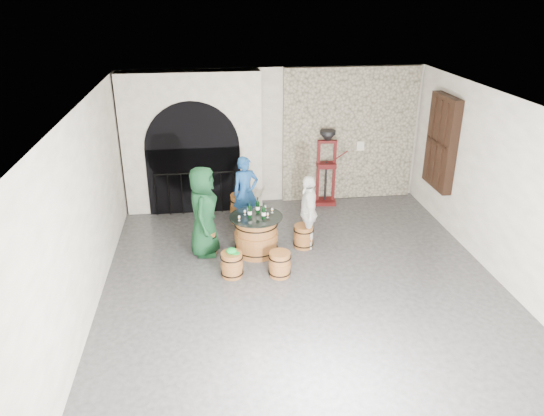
{
  "coord_description": "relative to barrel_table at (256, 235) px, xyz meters",
  "views": [
    {
      "loc": [
        -1.53,
        -7.66,
        4.88
      ],
      "look_at": [
        -0.42,
        1.09,
        1.05
      ],
      "focal_mm": 34.0,
      "sensor_mm": 36.0,
      "label": 1
    }
  ],
  "objects": [
    {
      "name": "tasting_glass_d",
      "position": [
        0.21,
        0.26,
        0.45
      ],
      "size": [
        0.05,
        0.05,
        0.1
      ],
      "primitive_type": null,
      "color": "#BF7025",
      "rests_on": "barrel_table"
    },
    {
      "name": "person_blue",
      "position": [
        -0.1,
        1.28,
        0.39
      ],
      "size": [
        0.66,
        0.53,
        1.58
      ],
      "primitive_type": "imported",
      "rotation": [
        0.0,
        0.0,
        0.29
      ],
      "color": "#194A8E",
      "rests_on": "ground"
    },
    {
      "name": "wall_front",
      "position": [
        0.7,
        -5.32,
        1.21
      ],
      "size": [
        8.0,
        0.0,
        8.0
      ],
      "primitive_type": "plane",
      "rotation": [
        -1.57,
        0.0,
        0.0
      ],
      "color": "silver",
      "rests_on": "ground"
    },
    {
      "name": "ground",
      "position": [
        0.7,
        -1.32,
        -0.39
      ],
      "size": [
        8.0,
        8.0,
        0.0
      ],
      "primitive_type": "plane",
      "color": "#2D2C2F",
      "rests_on": "ground"
    },
    {
      "name": "stone_facing_panel",
      "position": [
        2.5,
        2.62,
        1.21
      ],
      "size": [
        3.2,
        0.12,
        3.18
      ],
      "primitive_type": "cube",
      "color": "#AFA48B",
      "rests_on": "ground"
    },
    {
      "name": "tasting_glass_c",
      "position": [
        -0.13,
        0.19,
        0.45
      ],
      "size": [
        0.05,
        0.05,
        0.1
      ],
      "primitive_type": null,
      "color": "#BF7025",
      "rests_on": "barrel_table"
    },
    {
      "name": "wine_bottle_right",
      "position": [
        0.05,
        0.16,
        0.53
      ],
      "size": [
        0.08,
        0.08,
        0.32
      ],
      "color": "black",
      "rests_on": "barrel_table"
    },
    {
      "name": "green_cap",
      "position": [
        -0.52,
        -0.82,
        0.12
      ],
      "size": [
        0.23,
        0.19,
        0.1
      ],
      "color": "#0D992F",
      "rests_on": "barrel_stool_near_left"
    },
    {
      "name": "wine_bottle_left",
      "position": [
        -0.12,
        -0.04,
        0.53
      ],
      "size": [
        0.08,
        0.08,
        0.32
      ],
      "color": "black",
      "rests_on": "barrel_table"
    },
    {
      "name": "barrel_table",
      "position": [
        0.0,
        0.0,
        0.0
      ],
      "size": [
        1.03,
        1.03,
        0.8
      ],
      "color": "brown",
      "rests_on": "ground"
    },
    {
      "name": "barrel_stool_left",
      "position": [
        -0.97,
        0.12,
        -0.16
      ],
      "size": [
        0.42,
        0.42,
        0.47
      ],
      "color": "brown",
      "rests_on": "ground"
    },
    {
      "name": "tasting_glass_e",
      "position": [
        0.21,
        -0.1,
        0.45
      ],
      "size": [
        0.05,
        0.05,
        0.1
      ],
      "primitive_type": null,
      "color": "#BF7025",
      "rests_on": "barrel_table"
    },
    {
      "name": "tasting_glass_b",
      "position": [
        0.33,
        0.12,
        0.45
      ],
      "size": [
        0.05,
        0.05,
        0.1
      ],
      "primitive_type": null,
      "color": "#BF7025",
      "rests_on": "barrel_table"
    },
    {
      "name": "ceiling",
      "position": [
        0.7,
        -1.32,
        2.81
      ],
      "size": [
        8.0,
        8.0,
        0.0
      ],
      "primitive_type": "plane",
      "rotation": [
        3.14,
        0.0,
        0.0
      ],
      "color": "beige",
      "rests_on": "wall_back"
    },
    {
      "name": "control_box",
      "position": [
        2.75,
        2.54,
        0.96
      ],
      "size": [
        0.18,
        0.1,
        0.22
      ],
      "primitive_type": "cube",
      "color": "silver",
      "rests_on": "wall_back"
    },
    {
      "name": "side_barrel",
      "position": [
        -0.19,
        1.49,
        -0.07
      ],
      "size": [
        0.49,
        0.49,
        0.66
      ],
      "rotation": [
        0.0,
        0.0,
        -0.04
      ],
      "color": "brown",
      "rests_on": "ground"
    },
    {
      "name": "person_green",
      "position": [
        -1.0,
        0.12,
        0.5
      ],
      "size": [
        0.7,
        0.96,
        1.8
      ],
      "primitive_type": "imported",
      "rotation": [
        0.0,
        0.0,
        1.41
      ],
      "color": "#0F381D",
      "rests_on": "ground"
    },
    {
      "name": "barrel_stool_near_left",
      "position": [
        -0.53,
        -0.82,
        -0.16
      ],
      "size": [
        0.42,
        0.42,
        0.47
      ],
      "color": "brown",
      "rests_on": "ground"
    },
    {
      "name": "wall_back",
      "position": [
        0.7,
        2.68,
        1.21
      ],
      "size": [
        8.0,
        0.0,
        8.0
      ],
      "primitive_type": "plane",
      "rotation": [
        1.57,
        0.0,
        0.0
      ],
      "color": "silver",
      "rests_on": "ground"
    },
    {
      "name": "corking_press",
      "position": [
        1.9,
        2.31,
        0.66
      ],
      "size": [
        0.75,
        0.45,
        1.81
      ],
      "rotation": [
        0.0,
        0.0,
        -0.09
      ],
      "color": "#480D0C",
      "rests_on": "ground"
    },
    {
      "name": "barrel_stool_right",
      "position": [
        0.97,
        0.13,
        -0.16
      ],
      "size": [
        0.42,
        0.42,
        0.47
      ],
      "color": "brown",
      "rests_on": "ground"
    },
    {
      "name": "arched_opening",
      "position": [
        -1.2,
        2.42,
        1.19
      ],
      "size": [
        3.1,
        0.6,
        3.19
      ],
      "color": "silver",
      "rests_on": "ground"
    },
    {
      "name": "shuttered_window",
      "position": [
        4.08,
        1.08,
        1.41
      ],
      "size": [
        0.23,
        1.1,
        2.0
      ],
      "color": "black",
      "rests_on": "wall_right"
    },
    {
      "name": "barrel_stool_far",
      "position": [
        -0.07,
        0.97,
        -0.16
      ],
      "size": [
        0.42,
        0.42,
        0.47
      ],
      "color": "brown",
      "rests_on": "ground"
    },
    {
      "name": "wine_bottle_center",
      "position": [
        0.14,
        -0.13,
        0.53
      ],
      "size": [
        0.08,
        0.08,
        0.32
      ],
      "color": "black",
      "rests_on": "barrel_table"
    },
    {
      "name": "person_white",
      "position": [
        1.05,
        0.15,
        0.37
      ],
      "size": [
        0.46,
        0.93,
        1.52
      ],
      "primitive_type": "imported",
      "rotation": [
        0.0,
        0.0,
        -1.67
      ],
      "color": "white",
      "rests_on": "ground"
    },
    {
      "name": "wall_right",
      "position": [
        4.2,
        -1.32,
        1.21
      ],
      "size": [
        0.0,
        8.0,
        8.0
      ],
      "primitive_type": "plane",
      "rotation": [
        1.57,
        0.0,
        -1.57
      ],
      "color": "silver",
      "rests_on": "ground"
    },
    {
      "name": "wall_left",
      "position": [
        -2.8,
        -1.32,
        1.21
      ],
      "size": [
        0.0,
        8.0,
        8.0
      ],
      "primitive_type": "plane",
      "rotation": [
        1.57,
        0.0,
        1.57
      ],
      "color": "silver",
      "rests_on": "ground"
    },
    {
      "name": "tasting_glass_f",
      "position": [
        -0.21,
        0.09,
        0.45
      ],
      "size": [
        0.05,
        0.05,
        0.1
      ],
      "primitive_type": null,
      "color": "#BF7025",
      "rests_on": "barrel_table"
    },
    {
      "name": "barrel_stool_near_right",
      "position": [
        0.34,
        -0.92,
        -0.16
      ],
      "size": [
        0.42,
        0.42,
        0.47
      ],
      "color": "brown",
      "rests_on": "ground"
    },
    {
      "name": "tasting_glass_a",
      "position": [
        -0.33,
        -0.16,
        0.45
      ],
      "size": [
        0.05,
        0.05,
        0.1
      ],
      "primitive_type": null,
      "color": "#BF7025",
      "rests_on": "barrel_table"
    }
  ]
}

